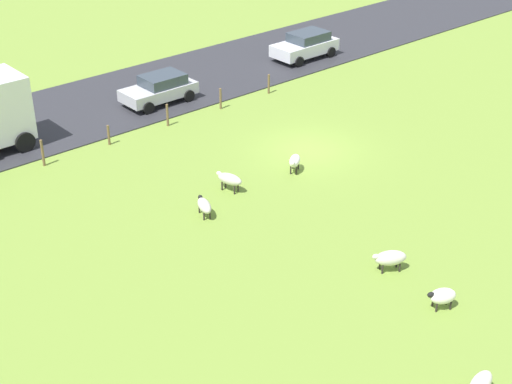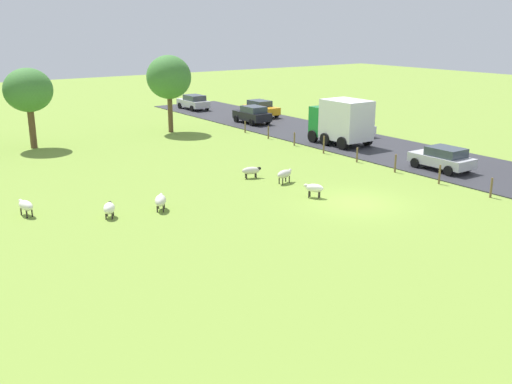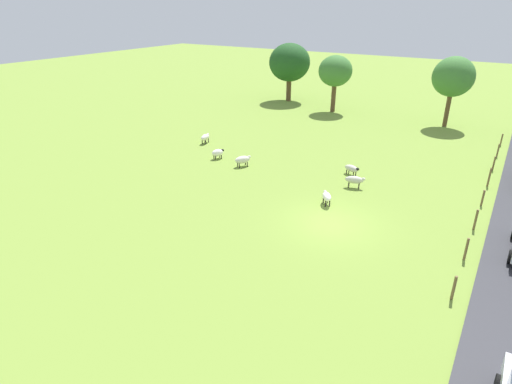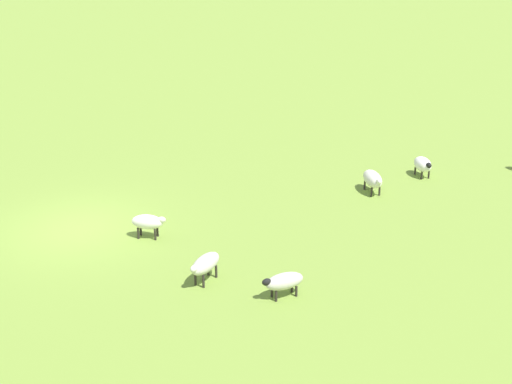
% 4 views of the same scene
% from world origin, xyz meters
% --- Properties ---
extents(ground_plane, '(160.00, 160.00, 0.00)m').
position_xyz_m(ground_plane, '(0.00, 0.00, 0.00)').
color(ground_plane, olive).
extents(road_strip, '(8.00, 80.00, 0.06)m').
position_xyz_m(road_strip, '(11.33, 0.00, 0.03)').
color(road_strip, '#2D2D33').
rests_on(road_strip, ground_plane).
extents(sheep_0, '(1.32, 0.78, 0.80)m').
position_xyz_m(sheep_0, '(-0.68, 5.37, 0.55)').
color(sheep_0, beige).
rests_on(sheep_0, ground_plane).
extents(sheep_1, '(0.96, 1.07, 0.77)m').
position_xyz_m(sheep_1, '(-1.20, 2.07, 0.53)').
color(sheep_1, white).
rests_on(sheep_1, ground_plane).
extents(sheep_2, '(0.90, 1.07, 0.75)m').
position_xyz_m(sheep_2, '(-11.57, 5.20, 0.48)').
color(sheep_2, white).
rests_on(sheep_2, ground_plane).
extents(sheep_3, '(0.69, 1.28, 0.79)m').
position_xyz_m(sheep_3, '(-14.83, 7.81, 0.53)').
color(sheep_3, silver).
rests_on(sheep_3, ground_plane).
extents(sheep_4, '(1.06, 1.28, 0.80)m').
position_xyz_m(sheep_4, '(-9.02, 4.81, 0.52)').
color(sheep_4, silver).
rests_on(sheep_4, ground_plane).
extents(sheep_5, '(1.24, 0.80, 0.70)m').
position_xyz_m(sheep_5, '(-1.64, 7.46, 0.47)').
color(sheep_5, beige).
rests_on(sheep_5, ground_plane).
extents(fence_post_0, '(0.12, 0.12, 1.10)m').
position_xyz_m(fence_post_0, '(6.68, -3.43, 0.55)').
color(fence_post_0, brown).
rests_on(fence_post_0, ground_plane).
extents(fence_post_1, '(0.12, 0.12, 1.15)m').
position_xyz_m(fence_post_1, '(6.68, -0.01, 0.57)').
color(fence_post_1, brown).
rests_on(fence_post_1, ground_plane).
extents(fence_post_2, '(0.12, 0.12, 1.16)m').
position_xyz_m(fence_post_2, '(6.68, 3.40, 0.58)').
color(fence_post_2, brown).
rests_on(fence_post_2, ground_plane).
extents(fence_post_3, '(0.12, 0.12, 1.00)m').
position_xyz_m(fence_post_3, '(6.68, 6.82, 0.50)').
color(fence_post_3, brown).
rests_on(fence_post_3, ground_plane).
extents(fence_post_4, '(0.12, 0.12, 1.28)m').
position_xyz_m(fence_post_4, '(6.68, 10.23, 0.64)').
color(fence_post_4, brown).
rests_on(fence_post_4, ground_plane).
extents(car_0, '(2.09, 4.02, 1.50)m').
position_xyz_m(car_0, '(9.45, 1.94, 0.84)').
color(car_0, '#B7B7BC').
rests_on(car_0, road_strip).
extents(car_3, '(2.14, 4.25, 1.60)m').
position_xyz_m(car_3, '(9.60, -9.10, 0.89)').
color(car_3, silver).
rests_on(car_3, road_strip).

